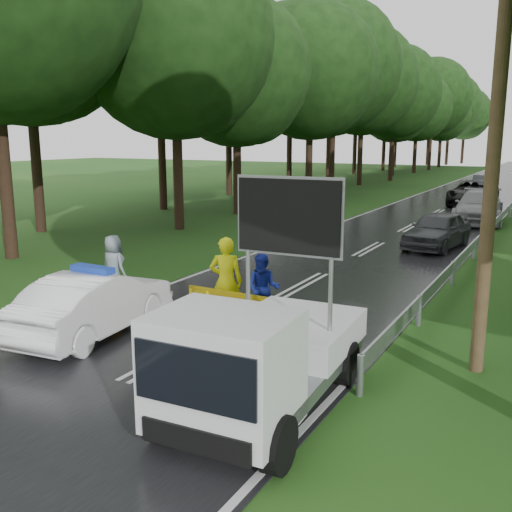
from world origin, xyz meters
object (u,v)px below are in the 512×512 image
Objects in this scene: queue_car_third at (473,193)px; barrier at (235,303)px; civilian at (263,288)px; work_truck at (258,357)px; officer at (226,281)px; police_sedan at (95,304)px; queue_car_second at (479,207)px; queue_car_first at (437,230)px; queue_car_fourth at (483,185)px.

barrier is at bearing -91.37° from queue_car_third.
civilian reaches higher than barrier.
work_truck reaches higher than officer.
queue_car_third is at bearing -103.71° from police_sedan.
work_truck is 30.21m from queue_car_third.
officer is at bearing -145.57° from police_sedan.
barrier is 20.01m from queue_car_second.
work_truck is 22.75m from queue_car_second.
queue_car_third reaches higher than queue_car_first.
civilian is (0.08, 1.11, 0.06)m from barrier.
queue_car_second is at bearing 85.52° from barrier.
queue_car_first is (2.21, 11.56, -0.31)m from officer.
queue_car_third is (0.61, 26.22, -0.03)m from civilian.
queue_car_second reaches higher than queue_car_third.
civilian reaches higher than queue_car_first.
police_sedan reaches higher than queue_car_fourth.
queue_car_third is (-1.42, 30.18, -0.18)m from work_truck.
queue_car_first is (1.58, 11.00, -0.10)m from civilian.
work_truck is at bearing -51.94° from barrier.
civilian is at bearing -91.25° from queue_car_third.
officer is at bearing -97.45° from queue_car_fourth.
civilian is at bearing -162.25° from officer.
civilian is at bearing -145.43° from police_sedan.
queue_car_third is (3.35, 28.65, 0.09)m from police_sedan.
queue_car_fourth is (-0.36, 7.25, -0.06)m from queue_car_third.
police_sedan is 5.01m from work_truck.
police_sedan is 36.02m from queue_car_fourth.
work_truck is at bearing -93.25° from queue_car_fourth.
police_sedan is 1.04× the size of queue_car_first.
queue_car_third is (1.24, 26.79, -0.24)m from officer.
officer is at bearing -102.11° from queue_car_second.
civilian is at bearing 114.06° from work_truck.
queue_car_fourth is (0.88, 34.03, -0.30)m from officer.
civilian is 11.11m from queue_car_first.
barrier is 0.44× the size of queue_car_second.
officer is at bearing -92.56° from queue_car_third.
queue_car_first is (1.67, 12.11, -0.04)m from barrier.
queue_car_second is at bearing -79.58° from queue_car_third.
police_sedan is at bearing -155.98° from civilian.
queue_car_third is 1.28× the size of queue_car_fourth.
police_sedan is at bearing 17.15° from officer.
barrier is 27.34m from queue_car_third.
police_sedan is 2.67× the size of civilian.
queue_car_fourth is at bearing 92.19° from queue_car_second.
queue_car_second is 7.55m from queue_car_third.
queue_car_third reaches higher than queue_car_fourth.
barrier is (2.65, 1.32, 0.05)m from police_sedan.
queue_car_fourth is at bearing -101.80° from police_sedan.
queue_car_first is at bearing -97.29° from queue_car_second.
queue_car_fourth is (-1.72, 14.68, -0.07)m from queue_car_second.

